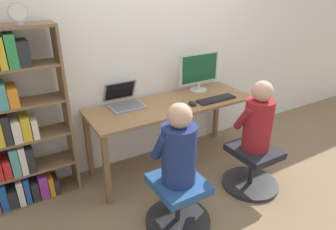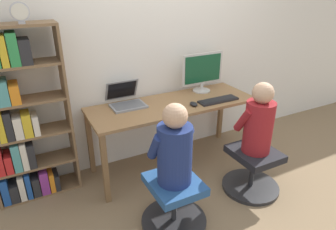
# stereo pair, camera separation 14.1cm
# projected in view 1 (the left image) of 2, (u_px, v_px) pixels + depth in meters

# --- Properties ---
(ground_plane) EXTENTS (14.00, 14.00, 0.00)m
(ground_plane) POSITION_uv_depth(u_px,v_px,m) (187.00, 178.00, 3.23)
(ground_plane) COLOR #846B4C
(wall_back) EXTENTS (10.00, 0.05, 2.60)m
(wall_back) POSITION_uv_depth(u_px,v_px,m) (154.00, 45.00, 3.24)
(wall_back) COLOR white
(wall_back) RESTS_ON ground_plane
(desk) EXTENTS (1.79, 0.63, 0.76)m
(desk) POSITION_uv_depth(u_px,v_px,m) (172.00, 110.00, 3.19)
(desk) COLOR olive
(desk) RESTS_ON ground_plane
(desktop_monitor) EXTENTS (0.52, 0.20, 0.45)m
(desktop_monitor) POSITION_uv_depth(u_px,v_px,m) (199.00, 71.00, 3.42)
(desktop_monitor) COLOR beige
(desktop_monitor) RESTS_ON desk
(laptop) EXTENTS (0.35, 0.36, 0.24)m
(laptop) POSITION_uv_depth(u_px,v_px,m) (125.00, 101.00, 3.07)
(laptop) COLOR gray
(laptop) RESTS_ON desk
(keyboard) EXTENTS (0.45, 0.14, 0.03)m
(keyboard) POSITION_uv_depth(u_px,v_px,m) (216.00, 99.00, 3.23)
(keyboard) COLOR #232326
(keyboard) RESTS_ON desk
(computer_mouse_by_keyboard) EXTENTS (0.07, 0.11, 0.04)m
(computer_mouse_by_keyboard) POSITION_uv_depth(u_px,v_px,m) (192.00, 103.00, 3.10)
(computer_mouse_by_keyboard) COLOR black
(computer_mouse_by_keyboard) RESTS_ON desk
(office_chair_left) EXTENTS (0.57, 0.57, 0.44)m
(office_chair_left) POSITION_uv_depth(u_px,v_px,m) (252.00, 167.00, 3.02)
(office_chair_left) COLOR #262628
(office_chair_left) RESTS_ON ground_plane
(office_chair_right) EXTENTS (0.57, 0.57, 0.44)m
(office_chair_right) POSITION_uv_depth(u_px,v_px,m) (178.00, 202.00, 2.55)
(office_chair_right) COLOR #262628
(office_chair_right) RESTS_ON ground_plane
(person_at_monitor) EXTENTS (0.33, 0.31, 0.69)m
(person_at_monitor) POSITION_uv_depth(u_px,v_px,m) (258.00, 119.00, 2.80)
(person_at_monitor) COLOR maroon
(person_at_monitor) RESTS_ON office_chair_left
(person_at_laptop) EXTENTS (0.34, 0.32, 0.68)m
(person_at_laptop) POSITION_uv_depth(u_px,v_px,m) (179.00, 148.00, 2.33)
(person_at_laptop) COLOR navy
(person_at_laptop) RESTS_ON office_chair_right
(bookshelf) EXTENTS (0.74, 0.27, 1.63)m
(bookshelf) POSITION_uv_depth(u_px,v_px,m) (16.00, 125.00, 2.58)
(bookshelf) COLOR brown
(bookshelf) RESTS_ON ground_plane
(desk_clock) EXTENTS (0.15, 0.03, 0.17)m
(desk_clock) POSITION_uv_depth(u_px,v_px,m) (18.00, 13.00, 2.25)
(desk_clock) COLOR #B2B2B7
(desk_clock) RESTS_ON bookshelf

